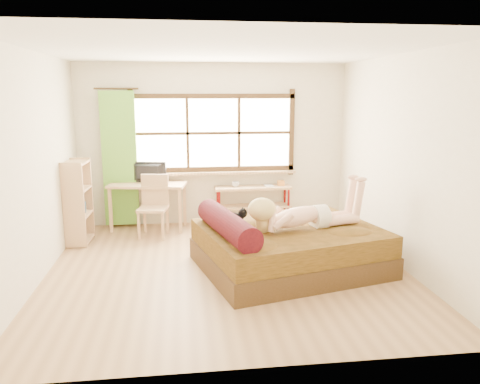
{
  "coord_description": "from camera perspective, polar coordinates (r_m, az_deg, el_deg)",
  "views": [
    {
      "loc": [
        -0.53,
        -5.66,
        2.21
      ],
      "look_at": [
        0.2,
        0.2,
        0.96
      ],
      "focal_mm": 35.0,
      "sensor_mm": 36.0,
      "label": 1
    }
  ],
  "objects": [
    {
      "name": "floor",
      "position": [
        6.1,
        -1.63,
        -9.29
      ],
      "size": [
        4.5,
        4.5,
        0.0
      ],
      "primitive_type": "plane",
      "color": "#9E754C",
      "rests_on": "ground"
    },
    {
      "name": "ceiling",
      "position": [
        5.7,
        -1.8,
        16.9
      ],
      "size": [
        4.5,
        4.5,
        0.0
      ],
      "primitive_type": "plane",
      "rotation": [
        3.14,
        0.0,
        0.0
      ],
      "color": "white",
      "rests_on": "wall_back"
    },
    {
      "name": "wall_back",
      "position": [
        7.97,
        -3.25,
        5.76
      ],
      "size": [
        4.5,
        0.0,
        4.5
      ],
      "primitive_type": "plane",
      "rotation": [
        1.57,
        0.0,
        0.0
      ],
      "color": "silver",
      "rests_on": "floor"
    },
    {
      "name": "wall_front",
      "position": [
        3.55,
        1.73,
        -2.05
      ],
      "size": [
        4.5,
        0.0,
        4.5
      ],
      "primitive_type": "plane",
      "rotation": [
        -1.57,
        0.0,
        0.0
      ],
      "color": "silver",
      "rests_on": "floor"
    },
    {
      "name": "wall_left",
      "position": [
        5.97,
        -23.76,
        2.67
      ],
      "size": [
        0.0,
        4.5,
        4.5
      ],
      "primitive_type": "plane",
      "rotation": [
        1.57,
        0.0,
        1.57
      ],
      "color": "silver",
      "rests_on": "floor"
    },
    {
      "name": "wall_right",
      "position": [
        6.36,
        18.94,
        3.55
      ],
      "size": [
        0.0,
        4.5,
        4.5
      ],
      "primitive_type": "plane",
      "rotation": [
        1.57,
        0.0,
        -1.57
      ],
      "color": "silver",
      "rests_on": "floor"
    },
    {
      "name": "window",
      "position": [
        7.92,
        -3.25,
        6.88
      ],
      "size": [
        2.8,
        0.16,
        1.46
      ],
      "color": "#FFEDBF",
      "rests_on": "wall_back"
    },
    {
      "name": "curtain",
      "position": [
        7.92,
        -14.45,
        3.91
      ],
      "size": [
        0.55,
        0.1,
        2.2
      ],
      "primitive_type": "cube",
      "color": "#519C2A",
      "rests_on": "wall_back"
    },
    {
      "name": "bed",
      "position": [
        6.03,
        5.61,
        -6.62
      ],
      "size": [
        2.53,
        2.22,
        0.82
      ],
      "rotation": [
        0.0,
        0.0,
        0.25
      ],
      "color": "#30210E",
      "rests_on": "floor"
    },
    {
      "name": "woman",
      "position": [
        5.88,
        7.73,
        -1.32
      ],
      "size": [
        1.58,
        0.79,
        0.65
      ],
      "primitive_type": null,
      "rotation": [
        0.0,
        0.0,
        0.25
      ],
      "color": "beige",
      "rests_on": "bed"
    },
    {
      "name": "kitten",
      "position": [
        5.92,
        -0.88,
        -3.08
      ],
      "size": [
        0.35,
        0.21,
        0.26
      ],
      "primitive_type": null,
      "rotation": [
        0.0,
        0.0,
        0.25
      ],
      "color": "black",
      "rests_on": "bed"
    },
    {
      "name": "desk",
      "position": [
        7.78,
        -11.18,
        0.3
      ],
      "size": [
        1.31,
        0.76,
        0.77
      ],
      "rotation": [
        0.0,
        0.0,
        -0.17
      ],
      "color": "tan",
      "rests_on": "floor"
    },
    {
      "name": "monitor",
      "position": [
        7.78,
        -11.24,
        2.33
      ],
      "size": [
        0.6,
        0.18,
        0.34
      ],
      "primitive_type": "imported",
      "rotation": [
        0.0,
        0.0,
        2.97
      ],
      "color": "black",
      "rests_on": "desk"
    },
    {
      "name": "chair",
      "position": [
        7.45,
        -10.44,
        -1.23
      ],
      "size": [
        0.5,
        0.5,
        0.96
      ],
      "rotation": [
        0.0,
        0.0,
        -0.17
      ],
      "color": "tan",
      "rests_on": "floor"
    },
    {
      "name": "pipe_shelf",
      "position": [
        8.01,
        1.68,
        -0.53
      ],
      "size": [
        1.31,
        0.36,
        0.74
      ],
      "rotation": [
        0.0,
        0.0,
        0.03
      ],
      "color": "tan",
      "rests_on": "floor"
    },
    {
      "name": "cup",
      "position": [
        7.92,
        -0.55,
        0.96
      ],
      "size": [
        0.12,
        0.12,
        0.09
      ],
      "primitive_type": "imported",
      "rotation": [
        0.0,
        0.0,
        0.03
      ],
      "color": "gray",
      "rests_on": "pipe_shelf"
    },
    {
      "name": "book",
      "position": [
        8.0,
        3.01,
        0.77
      ],
      "size": [
        0.16,
        0.21,
        0.02
      ],
      "primitive_type": "imported",
      "rotation": [
        0.0,
        0.0,
        0.03
      ],
      "color": "gray",
      "rests_on": "pipe_shelf"
    },
    {
      "name": "bookshelf",
      "position": [
        7.32,
        -19.13,
        -1.13
      ],
      "size": [
        0.33,
        0.56,
        1.25
      ],
      "rotation": [
        0.0,
        0.0,
        -0.05
      ],
      "color": "tan",
      "rests_on": "floor"
    }
  ]
}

